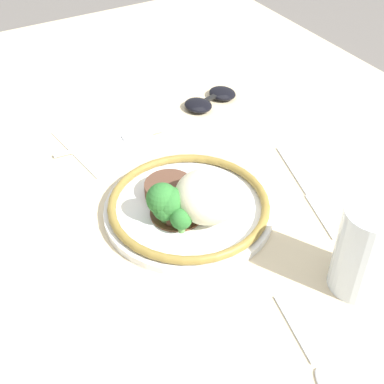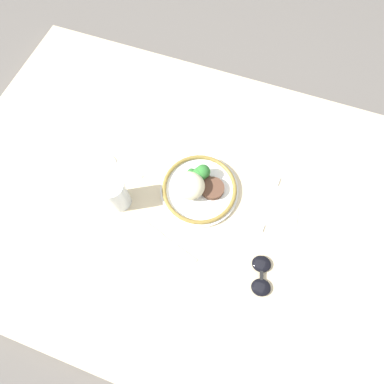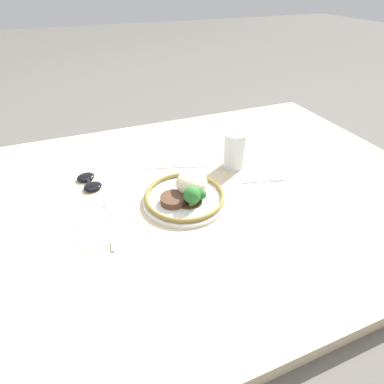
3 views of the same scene
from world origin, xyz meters
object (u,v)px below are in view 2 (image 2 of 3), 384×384
object	(u,v)px
juice_glass	(116,195)
sunglasses	(261,275)
plate	(198,186)
spoon	(115,161)
knife	(164,237)
fork	(268,209)

from	to	relation	value
juice_glass	sunglasses	distance (m)	0.46
sunglasses	plate	bearing A→B (deg)	-50.15
spoon	sunglasses	distance (m)	0.56
juice_glass	spoon	size ratio (longest dim) A/B	0.79
plate	knife	distance (m)	0.18
fork	sunglasses	distance (m)	0.20
juice_glass	fork	world-z (taller)	juice_glass
fork	knife	bearing A→B (deg)	-50.39
plate	spoon	size ratio (longest dim) A/B	1.58
juice_glass	spoon	distance (m)	0.15
fork	sunglasses	xyz separation A→B (m)	(-0.03, 0.19, 0.00)
knife	sunglasses	size ratio (longest dim) A/B	1.78
plate	spoon	world-z (taller)	plate
fork	sunglasses	size ratio (longest dim) A/B	1.56
knife	fork	bearing A→B (deg)	-128.82
plate	juice_glass	distance (m)	0.24
plate	knife	size ratio (longest dim) A/B	1.13
plate	knife	xyz separation A→B (m)	(0.04, 0.17, -0.02)
plate	juice_glass	world-z (taller)	juice_glass
knife	spoon	bearing A→B (deg)	-20.76
plate	juice_glass	xyz separation A→B (m)	(0.21, 0.12, 0.03)
fork	sunglasses	bearing A→B (deg)	13.00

